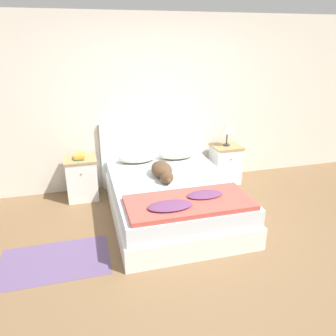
% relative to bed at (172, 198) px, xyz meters
% --- Properties ---
extents(ground_plane, '(16.00, 16.00, 0.00)m').
position_rel_bed_xyz_m(ground_plane, '(0.05, -0.99, -0.24)').
color(ground_plane, brown).
extents(wall_back, '(9.00, 0.06, 2.55)m').
position_rel_bed_xyz_m(wall_back, '(0.05, 1.14, 1.04)').
color(wall_back, silver).
rests_on(wall_back, ground_plane).
extents(bed, '(1.56, 2.09, 0.49)m').
position_rel_bed_xyz_m(bed, '(0.00, 0.00, 0.00)').
color(bed, white).
rests_on(bed, ground_plane).
extents(headboard, '(1.64, 0.06, 1.05)m').
position_rel_bed_xyz_m(headboard, '(-0.00, 1.07, 0.31)').
color(headboard, white).
rests_on(headboard, ground_plane).
extents(nightstand_left, '(0.45, 0.42, 0.62)m').
position_rel_bed_xyz_m(nightstand_left, '(-1.12, 0.82, 0.07)').
color(nightstand_left, white).
rests_on(nightstand_left, ground_plane).
extents(nightstand_right, '(0.45, 0.42, 0.62)m').
position_rel_bed_xyz_m(nightstand_right, '(1.12, 0.82, 0.07)').
color(nightstand_right, white).
rests_on(nightstand_right, ground_plane).
extents(pillow_left, '(0.57, 0.35, 0.15)m').
position_rel_bed_xyz_m(pillow_left, '(-0.30, 0.82, 0.32)').
color(pillow_left, beige).
rests_on(pillow_left, bed).
extents(pillow_right, '(0.57, 0.35, 0.15)m').
position_rel_bed_xyz_m(pillow_right, '(0.30, 0.82, 0.32)').
color(pillow_right, beige).
rests_on(pillow_right, bed).
extents(quilt, '(1.38, 0.64, 0.10)m').
position_rel_bed_xyz_m(quilt, '(-0.01, -0.68, 0.28)').
color(quilt, '#BC4C42').
rests_on(quilt, bed).
extents(dog, '(0.27, 0.67, 0.19)m').
position_rel_bed_xyz_m(dog, '(-0.09, 0.16, 0.34)').
color(dog, brown).
rests_on(dog, bed).
extents(book_stack, '(0.15, 0.20, 0.07)m').
position_rel_bed_xyz_m(book_stack, '(-1.13, 0.80, 0.42)').
color(book_stack, '#337547').
rests_on(book_stack, nightstand_left).
extents(table_lamp, '(0.21, 0.21, 0.37)m').
position_rel_bed_xyz_m(table_lamp, '(1.12, 0.83, 0.66)').
color(table_lamp, '#2D2D33').
rests_on(table_lamp, nightstand_right).
extents(rug, '(1.13, 0.72, 0.00)m').
position_rel_bed_xyz_m(rug, '(-1.47, -0.64, -0.24)').
color(rug, '#604C75').
rests_on(rug, ground_plane).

